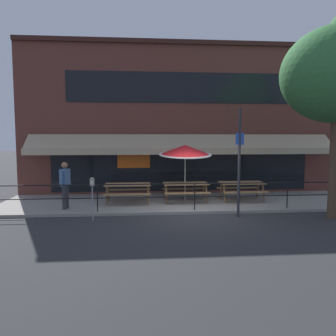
{
  "coord_description": "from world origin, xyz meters",
  "views": [
    {
      "loc": [
        -1.92,
        -11.2,
        2.68
      ],
      "look_at": [
        -0.85,
        1.6,
        1.5
      ],
      "focal_mm": 35.0,
      "sensor_mm": 36.0,
      "label": 1
    }
  ],
  "objects_px": {
    "patio_umbrella_centre": "(185,150)",
    "street_sign_pole": "(239,161)",
    "picnic_table_right": "(242,186)",
    "picnic_table_centre": "(186,187)",
    "pedestrian_walking": "(65,183)",
    "parking_meter_near": "(92,186)",
    "picnic_table_left": "(128,188)"
  },
  "relations": [
    {
      "from": "picnic_table_centre",
      "to": "parking_meter_near",
      "type": "bearing_deg",
      "value": -144.18
    },
    {
      "from": "patio_umbrella_centre",
      "to": "street_sign_pole",
      "type": "distance_m",
      "value": 2.91
    },
    {
      "from": "picnic_table_left",
      "to": "pedestrian_walking",
      "type": "height_order",
      "value": "pedestrian_walking"
    },
    {
      "from": "picnic_table_right",
      "to": "patio_umbrella_centre",
      "type": "bearing_deg",
      "value": 175.89
    },
    {
      "from": "patio_umbrella_centre",
      "to": "pedestrian_walking",
      "type": "distance_m",
      "value": 4.84
    },
    {
      "from": "picnic_table_left",
      "to": "picnic_table_right",
      "type": "xyz_separation_m",
      "value": [
        4.67,
        0.1,
        0.0
      ]
    },
    {
      "from": "picnic_table_centre",
      "to": "street_sign_pole",
      "type": "bearing_deg",
      "value": -56.97
    },
    {
      "from": "picnic_table_right",
      "to": "street_sign_pole",
      "type": "relative_size",
      "value": 0.49
    },
    {
      "from": "picnic_table_centre",
      "to": "picnic_table_left",
      "type": "bearing_deg",
      "value": -177.83
    },
    {
      "from": "pedestrian_walking",
      "to": "parking_meter_near",
      "type": "height_order",
      "value": "pedestrian_walking"
    },
    {
      "from": "picnic_table_centre",
      "to": "picnic_table_right",
      "type": "relative_size",
      "value": 1.0
    },
    {
      "from": "street_sign_pole",
      "to": "patio_umbrella_centre",
      "type": "bearing_deg",
      "value": 121.09
    },
    {
      "from": "picnic_table_centre",
      "to": "patio_umbrella_centre",
      "type": "distance_m",
      "value": 1.48
    },
    {
      "from": "picnic_table_right",
      "to": "street_sign_pole",
      "type": "xyz_separation_m",
      "value": [
        -0.84,
        -2.31,
        1.19
      ]
    },
    {
      "from": "picnic_table_left",
      "to": "parking_meter_near",
      "type": "xyz_separation_m",
      "value": [
        -1.04,
        -2.35,
        0.44
      ]
    },
    {
      "from": "picnic_table_right",
      "to": "picnic_table_left",
      "type": "bearing_deg",
      "value": -178.76
    },
    {
      "from": "patio_umbrella_centre",
      "to": "parking_meter_near",
      "type": "relative_size",
      "value": 1.68
    },
    {
      "from": "pedestrian_walking",
      "to": "parking_meter_near",
      "type": "xyz_separation_m",
      "value": [
        1.18,
        -1.44,
        0.09
      ]
    },
    {
      "from": "picnic_table_left",
      "to": "pedestrian_walking",
      "type": "bearing_deg",
      "value": -157.81
    },
    {
      "from": "patio_umbrella_centre",
      "to": "street_sign_pole",
      "type": "height_order",
      "value": "street_sign_pole"
    },
    {
      "from": "picnic_table_centre",
      "to": "pedestrian_walking",
      "type": "distance_m",
      "value": 4.68
    },
    {
      "from": "pedestrian_walking",
      "to": "parking_meter_near",
      "type": "relative_size",
      "value": 1.2
    },
    {
      "from": "patio_umbrella_centre",
      "to": "street_sign_pole",
      "type": "relative_size",
      "value": 0.65
    },
    {
      "from": "parking_meter_near",
      "to": "street_sign_pole",
      "type": "height_order",
      "value": "street_sign_pole"
    },
    {
      "from": "picnic_table_centre",
      "to": "patio_umbrella_centre",
      "type": "height_order",
      "value": "patio_umbrella_centre"
    },
    {
      "from": "picnic_table_centre",
      "to": "street_sign_pole",
      "type": "distance_m",
      "value": 2.99
    },
    {
      "from": "pedestrian_walking",
      "to": "parking_meter_near",
      "type": "distance_m",
      "value": 1.87
    },
    {
      "from": "picnic_table_right",
      "to": "patio_umbrella_centre",
      "type": "height_order",
      "value": "patio_umbrella_centre"
    },
    {
      "from": "parking_meter_near",
      "to": "patio_umbrella_centre",
      "type": "bearing_deg",
      "value": 37.78
    },
    {
      "from": "picnic_table_left",
      "to": "patio_umbrella_centre",
      "type": "relative_size",
      "value": 0.75
    },
    {
      "from": "picnic_table_centre",
      "to": "pedestrian_walking",
      "type": "height_order",
      "value": "pedestrian_walking"
    },
    {
      "from": "picnic_table_right",
      "to": "pedestrian_walking",
      "type": "relative_size",
      "value": 1.05
    }
  ]
}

